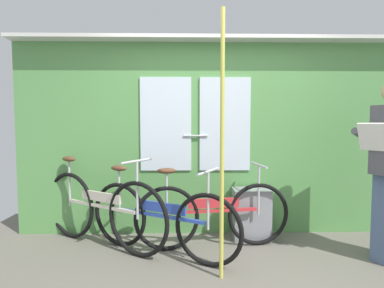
{
  "coord_description": "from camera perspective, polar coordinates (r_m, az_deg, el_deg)",
  "views": [
    {
      "loc": [
        -0.31,
        -2.48,
        1.33
      ],
      "look_at": [
        -0.25,
        0.74,
        1.11
      ],
      "focal_mm": 28.61,
      "sensor_mm": 36.0,
      "label": 1
    }
  ],
  "objects": [
    {
      "name": "bicycle_leaning_behind",
      "position": [
        3.51,
        -16.66,
        -11.61
      ],
      "size": [
        1.54,
        0.97,
        0.97
      ],
      "rotation": [
        0.0,
        0.0,
        -0.55
      ],
      "color": "black",
      "rests_on": "ground_plane"
    },
    {
      "name": "train_door_wall",
      "position": [
        3.68,
        3.63,
        1.98
      ],
      "size": [
        4.65,
        0.28,
        2.32
      ],
      "color": "#56934C",
      "rests_on": "ground_plane"
    },
    {
      "name": "ground_plane",
      "position": [
        2.85,
        5.8,
        -24.5
      ],
      "size": [
        5.65,
        3.97,
        0.04
      ],
      "primitive_type": "cube",
      "color": "#666056"
    },
    {
      "name": "bicycle_near_door",
      "position": [
        3.18,
        -6.07,
        -13.74
      ],
      "size": [
        1.56,
        0.88,
        0.9
      ],
      "rotation": [
        0.0,
        0.0,
        -0.49
      ],
      "color": "black",
      "rests_on": "ground_plane"
    },
    {
      "name": "handrail_pole",
      "position": [
        2.58,
        5.63,
        -0.43
      ],
      "size": [
        0.04,
        0.04,
        2.28
      ],
      "primitive_type": "cylinder",
      "color": "#C6C14C",
      "rests_on": "ground_plane"
    },
    {
      "name": "bicycle_by_pole",
      "position": [
        3.34,
        3.91,
        -12.92
      ],
      "size": [
        1.67,
        0.44,
        0.89
      ],
      "rotation": [
        0.0,
        0.0,
        0.13
      ],
      "color": "black",
      "rests_on": "ground_plane"
    },
    {
      "name": "trash_bin_by_wall",
      "position": [
        3.68,
        10.95,
        -12.64
      ],
      "size": [
        0.42,
        0.28,
        0.58
      ],
      "primitive_type": "cube",
      "color": "gray",
      "rests_on": "ground_plane"
    }
  ]
}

